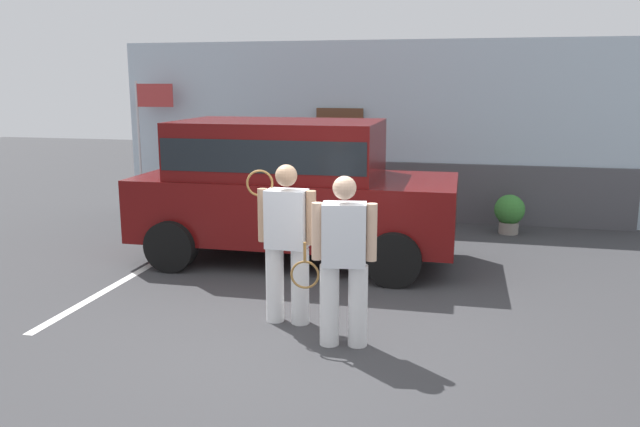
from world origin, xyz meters
TOP-DOWN VIEW (x-y plane):
  - ground_plane at (0.00, 0.00)m, footprint 40.00×40.00m
  - parking_stripe_0 at (-2.86, 1.50)m, footprint 0.12×4.40m
  - house_frontage at (-0.01, 6.13)m, footprint 10.66×0.40m
  - parked_suv at (-1.00, 2.76)m, footprint 4.63×2.21m
  - tennis_player_man at (-0.32, 0.31)m, footprint 0.78×0.28m
  - tennis_player_woman at (0.40, -0.17)m, footprint 0.90×0.33m
  - potted_plant_by_porch at (2.26, 5.22)m, footprint 0.52×0.52m
  - flag_pole at (-4.76, 5.63)m, footprint 0.80×0.05m

SIDE VIEW (x-z plane):
  - ground_plane at x=0.00m, z-range 0.00..0.00m
  - parking_stripe_0 at x=-2.86m, z-range 0.00..0.01m
  - potted_plant_by_porch at x=2.26m, z-range 0.04..0.72m
  - tennis_player_woman at x=0.40m, z-range 0.03..1.75m
  - tennis_player_man at x=-0.32m, z-range 0.04..1.79m
  - parked_suv at x=-1.00m, z-range 0.12..2.17m
  - house_frontage at x=-0.01m, z-range -0.10..3.25m
  - flag_pole at x=-4.76m, z-range 0.52..3.12m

